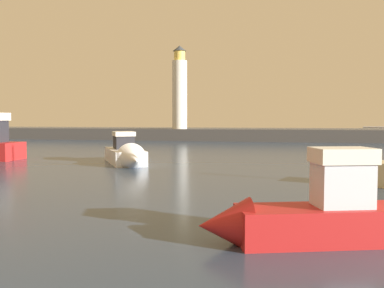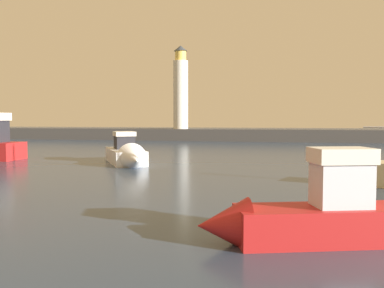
# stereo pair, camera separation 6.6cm
# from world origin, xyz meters

# --- Properties ---
(ground_plane) EXTENTS (220.00, 220.00, 0.00)m
(ground_plane) POSITION_xyz_m (0.00, 28.39, 0.00)
(ground_plane) COLOR #2D3D51
(breakwater) EXTENTS (72.51, 4.21, 1.59)m
(breakwater) POSITION_xyz_m (0.00, 56.79, 0.79)
(breakwater) COLOR #423F3D
(breakwater) RESTS_ON ground_plane
(lighthouse) EXTENTS (2.03, 2.03, 11.38)m
(lighthouse) POSITION_xyz_m (-8.38, 56.79, 6.97)
(lighthouse) COLOR silver
(lighthouse) RESTS_ON breakwater
(motorboat_1) EXTENTS (5.21, 7.00, 2.60)m
(motorboat_1) POSITION_xyz_m (-4.44, 25.85, 0.63)
(motorboat_1) COLOR white
(motorboat_1) RESTS_ON ground_plane
(motorboat_3) EXTENTS (5.71, 2.98, 2.52)m
(motorboat_3) POSITION_xyz_m (6.21, 9.89, 0.68)
(motorboat_3) COLOR #B21E1E
(motorboat_3) RESTS_ON ground_plane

